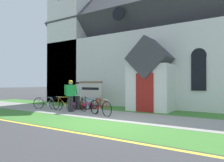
% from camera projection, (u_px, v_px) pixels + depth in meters
% --- Properties ---
extents(ground, '(140.00, 140.00, 0.00)m').
position_uv_depth(ground, '(148.00, 111.00, 11.56)').
color(ground, '#3D3D3F').
extents(sidewalk_slab, '(32.00, 2.72, 0.01)m').
position_uv_depth(sidewalk_slab, '(85.00, 112.00, 10.93)').
color(sidewalk_slab, '#99968E').
rests_on(sidewalk_slab, ground).
extents(grass_verge, '(32.00, 2.10, 0.01)m').
position_uv_depth(grass_verge, '(49.00, 119.00, 8.90)').
color(grass_verge, '#427F33').
rests_on(grass_verge, ground).
extents(church_lawn, '(24.00, 2.08, 0.01)m').
position_uv_depth(church_lawn, '(110.00, 108.00, 12.95)').
color(church_lawn, '#427F33').
rests_on(church_lawn, ground).
extents(curb_paint_stripe, '(28.00, 0.16, 0.01)m').
position_uv_depth(curb_paint_stripe, '(24.00, 124.00, 7.89)').
color(curb_paint_stripe, yellow).
rests_on(curb_paint_stripe, ground).
extents(church_building, '(14.86, 10.69, 13.31)m').
position_uv_depth(church_building, '(137.00, 45.00, 17.63)').
color(church_building, white).
rests_on(church_building, ground).
extents(church_sign, '(1.91, 0.17, 1.68)m').
position_uv_depth(church_sign, '(90.00, 90.00, 13.59)').
color(church_sign, '#7F6047').
rests_on(church_sign, ground).
extents(flower_bed, '(2.19, 2.19, 0.34)m').
position_uv_depth(flower_bed, '(86.00, 106.00, 13.16)').
color(flower_bed, '#382319').
rests_on(flower_bed, ground).
extents(bicycle_red, '(1.69, 0.55, 0.83)m').
position_uv_depth(bicycle_red, '(89.00, 105.00, 10.95)').
color(bicycle_red, black).
rests_on(bicycle_red, ground).
extents(bicycle_black, '(1.73, 0.19, 0.85)m').
position_uv_depth(bicycle_black, '(65.00, 104.00, 11.62)').
color(bicycle_black, black).
rests_on(bicycle_black, ground).
extents(bicycle_white, '(1.65, 0.61, 0.82)m').
position_uv_depth(bicycle_white, '(100.00, 107.00, 9.96)').
color(bicycle_white, black).
rests_on(bicycle_white, ground).
extents(bicycle_yellow, '(1.69, 0.58, 0.77)m').
position_uv_depth(bicycle_yellow, '(47.00, 103.00, 12.37)').
color(bicycle_yellow, black).
rests_on(bicycle_yellow, ground).
extents(cyclist_in_red_jersey, '(0.57, 0.51, 1.71)m').
position_uv_depth(cyclist_in_red_jersey, '(71.00, 93.00, 11.20)').
color(cyclist_in_red_jersey, '#2D2D33').
rests_on(cyclist_in_red_jersey, ground).
extents(cyclist_in_white_jersey, '(0.64, 0.28, 1.63)m').
position_uv_depth(cyclist_in_white_jersey, '(78.00, 93.00, 12.10)').
color(cyclist_in_white_jersey, '#2D2D33').
rests_on(cyclist_in_white_jersey, ground).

